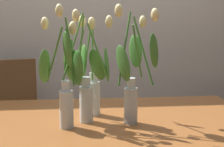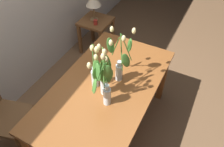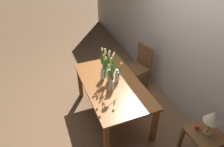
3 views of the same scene
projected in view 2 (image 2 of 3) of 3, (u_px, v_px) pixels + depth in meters
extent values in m
plane|color=brown|center=(107.00, 128.00, 2.67)|extent=(18.00, 18.00, 0.00)
cube|color=brown|center=(106.00, 87.00, 2.16)|extent=(1.60, 0.90, 0.04)
cube|color=brown|center=(163.00, 78.00, 2.76)|extent=(0.07, 0.07, 0.70)
cube|color=brown|center=(107.00, 59.00, 3.02)|extent=(0.07, 0.07, 0.70)
cylinder|color=silver|center=(95.00, 79.00, 2.09)|extent=(0.07, 0.07, 0.18)
cylinder|color=silver|center=(94.00, 70.00, 2.01)|extent=(0.04, 0.04, 0.05)
cylinder|color=silver|center=(95.00, 81.00, 2.12)|extent=(0.06, 0.06, 0.11)
cylinder|color=#56933D|center=(97.00, 59.00, 1.90)|extent=(0.02, 0.07, 0.29)
ellipsoid|color=#F4E093|center=(99.00, 47.00, 1.78)|extent=(0.04, 0.04, 0.06)
ellipsoid|color=#4C8E38|center=(103.00, 65.00, 1.94)|extent=(0.12, 0.06, 0.18)
cylinder|color=#56933D|center=(93.00, 60.00, 1.89)|extent=(0.06, 0.04, 0.30)
ellipsoid|color=#F4E093|center=(92.00, 48.00, 1.76)|extent=(0.04, 0.04, 0.06)
ellipsoid|color=#4C8E38|center=(97.00, 68.00, 1.89)|extent=(0.06, 0.08, 0.17)
cylinder|color=silver|center=(107.00, 96.00, 1.94)|extent=(0.07, 0.07, 0.18)
cylinder|color=silver|center=(107.00, 87.00, 1.86)|extent=(0.04, 0.04, 0.05)
cylinder|color=silver|center=(107.00, 98.00, 1.96)|extent=(0.06, 0.06, 0.11)
cylinder|color=#3D752D|center=(106.00, 74.00, 1.79)|extent=(0.04, 0.03, 0.27)
ellipsoid|color=#F4E093|center=(106.00, 60.00, 1.70)|extent=(0.04, 0.04, 0.06)
ellipsoid|color=#4C8E38|center=(103.00, 75.00, 1.85)|extent=(0.06, 0.07, 0.17)
cylinder|color=#3D752D|center=(102.00, 69.00, 1.79)|extent=(0.05, 0.10, 0.32)
ellipsoid|color=#F4E093|center=(97.00, 50.00, 1.70)|extent=(0.04, 0.04, 0.06)
ellipsoid|color=#4C8E38|center=(96.00, 75.00, 1.85)|extent=(0.10, 0.05, 0.18)
cylinder|color=#3D752D|center=(98.00, 78.00, 1.74)|extent=(0.09, 0.09, 0.28)
ellipsoid|color=#F4E093|center=(89.00, 66.00, 1.63)|extent=(0.04, 0.04, 0.06)
ellipsoid|color=#4C8E38|center=(95.00, 86.00, 1.76)|extent=(0.07, 0.10, 0.18)
cylinder|color=silver|center=(104.00, 86.00, 2.03)|extent=(0.07, 0.07, 0.18)
cylinder|color=silver|center=(104.00, 77.00, 1.95)|extent=(0.04, 0.04, 0.05)
cylinder|color=silver|center=(104.00, 88.00, 2.05)|extent=(0.06, 0.06, 0.11)
cylinder|color=#56933D|center=(100.00, 68.00, 1.84)|extent=(0.06, 0.03, 0.26)
ellipsoid|color=#F4E093|center=(96.00, 57.00, 1.73)|extent=(0.04, 0.04, 0.06)
ellipsoid|color=#427F33|center=(98.00, 72.00, 1.80)|extent=(0.07, 0.09, 0.18)
cylinder|color=#56933D|center=(104.00, 66.00, 1.81)|extent=(0.05, 0.04, 0.33)
ellipsoid|color=#F4E093|center=(104.00, 52.00, 1.68)|extent=(0.04, 0.04, 0.06)
ellipsoid|color=#427F33|center=(109.00, 76.00, 1.84)|extent=(0.06, 0.09, 0.18)
cylinder|color=#56933D|center=(103.00, 68.00, 1.78)|extent=(0.11, 0.07, 0.34)
ellipsoid|color=#F4E093|center=(103.00, 57.00, 1.61)|extent=(0.04, 0.04, 0.06)
ellipsoid|color=#427F33|center=(107.00, 72.00, 1.75)|extent=(0.07, 0.10, 0.18)
cylinder|color=#56933D|center=(108.00, 60.00, 1.88)|extent=(0.11, 0.02, 0.29)
ellipsoid|color=#F4E093|center=(111.00, 43.00, 1.81)|extent=(0.04, 0.04, 0.06)
ellipsoid|color=#427F33|center=(108.00, 62.00, 1.96)|extent=(0.04, 0.10, 0.18)
cylinder|color=silver|center=(119.00, 72.00, 2.15)|extent=(0.07, 0.07, 0.18)
cylinder|color=silver|center=(119.00, 64.00, 2.07)|extent=(0.04, 0.04, 0.05)
cylinder|color=silver|center=(119.00, 75.00, 2.17)|extent=(0.06, 0.06, 0.11)
cylinder|color=#3D752D|center=(127.00, 48.00, 1.98)|extent=(0.09, 0.08, 0.32)
ellipsoid|color=#F4E093|center=(134.00, 31.00, 1.87)|extent=(0.04, 0.04, 0.06)
ellipsoid|color=#427F33|center=(130.00, 45.00, 2.00)|extent=(0.09, 0.10, 0.18)
cylinder|color=#3D752D|center=(115.00, 47.00, 2.02)|extent=(0.07, 0.11, 0.28)
ellipsoid|color=#F4E093|center=(112.00, 29.00, 1.95)|extent=(0.04, 0.04, 0.06)
ellipsoid|color=#427F33|center=(110.00, 45.00, 2.03)|extent=(0.08, 0.09, 0.18)
cylinder|color=#3D752D|center=(121.00, 53.00, 1.92)|extent=(0.07, 0.07, 0.35)
ellipsoid|color=#F4E093|center=(124.00, 39.00, 1.76)|extent=(0.04, 0.04, 0.06)
ellipsoid|color=#427F33|center=(126.00, 61.00, 1.94)|extent=(0.09, 0.09, 0.18)
cube|color=brown|center=(7.00, 118.00, 2.23)|extent=(0.49, 0.49, 0.04)
cylinder|color=brown|center=(36.00, 120.00, 2.49)|extent=(0.04, 0.04, 0.43)
cylinder|color=brown|center=(8.00, 115.00, 2.54)|extent=(0.04, 0.04, 0.43)
cube|color=brown|center=(96.00, 21.00, 3.36)|extent=(0.44, 0.44, 0.04)
cube|color=brown|center=(101.00, 46.00, 3.37)|extent=(0.04, 0.04, 0.51)
cube|color=brown|center=(113.00, 33.00, 3.61)|extent=(0.04, 0.04, 0.51)
cube|color=brown|center=(80.00, 39.00, 3.50)|extent=(0.04, 0.04, 0.51)
cube|color=brown|center=(92.00, 27.00, 3.74)|extent=(0.04, 0.04, 0.51)
cylinder|color=olive|center=(94.00, 19.00, 3.35)|extent=(0.12, 0.12, 0.02)
cylinder|color=olive|center=(94.00, 12.00, 3.26)|extent=(0.02, 0.02, 0.22)
cone|color=beige|center=(93.00, 0.00, 3.13)|extent=(0.22, 0.22, 0.16)
cylinder|color=#B72D23|center=(95.00, 22.00, 3.24)|extent=(0.06, 0.06, 0.07)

